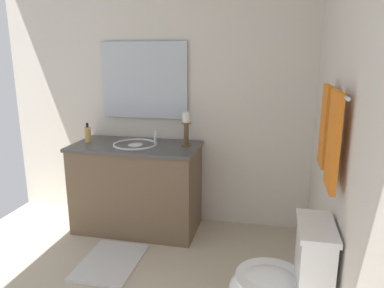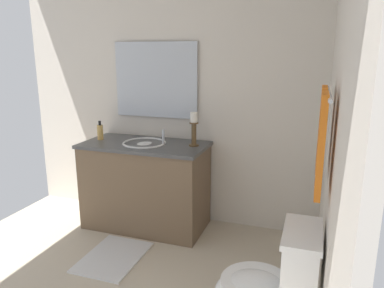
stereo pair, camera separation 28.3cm
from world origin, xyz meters
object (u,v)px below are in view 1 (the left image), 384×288
Objects in this scene: mirror at (144,80)px; towel_near_vanity at (325,126)px; sink_basin at (136,149)px; toilet at (283,286)px; soap_bottle at (88,134)px; towel_bar at (336,92)px; bath_mat at (110,262)px; candle_holder_tall at (186,128)px; vanity_cabinet at (137,187)px; towel_center at (333,141)px.

mirror is 1.83m from towel_near_vanity.
towel_near_vanity is (0.75, 1.50, 0.42)m from sink_basin.
toilet is at bearing -25.75° from towel_near_vanity.
towel_bar is (0.92, 1.98, 0.53)m from soap_bottle.
soap_bottle reaches higher than toilet.
sink_basin is 0.83× the size of towel_near_vanity.
bath_mat is (0.91, -0.00, -1.35)m from mirror.
toilet is (1.23, 0.84, -0.60)m from candle_holder_tall.
towel_bar is 1.16× the size of bath_mat.
towel_near_vanity is 1.91m from bath_mat.
towel_near_vanity reaches higher than candle_holder_tall.
sink_basin is 1.73m from towel_near_vanity.
towel_near_vanity is at bearing 52.20° from candle_holder_tall.
mirror reaches higher than towel_near_vanity.
bath_mat is at bearing -33.60° from candle_holder_tall.
toilet is 1.45m from bath_mat.
vanity_cabinet is at bearing -180.00° from bath_mat.
candle_holder_tall is at bearing -137.97° from towel_center.
soap_bottle is 2.25m from towel_bar.
vanity_cabinet is at bearing -126.12° from towel_center.
vanity_cabinet is 1.75m from toilet.
candle_holder_tall reaches higher than soap_bottle.
towel_near_vanity is 0.96× the size of towel_center.
vanity_cabinet is 0.73m from candle_holder_tall.
toilet is at bearing 56.29° from soap_bottle.
mirror is (-0.28, -0.00, 0.59)m from sink_basin.
toilet is 0.84m from towel_center.
soap_bottle is 2.12m from towel_near_vanity.
candle_holder_tall is 0.50× the size of bath_mat.
towel_bar is at bearing 174.09° from towel_center.
mirror reaches higher than sink_basin.
bath_mat is at bearing -0.00° from mirror.
towel_center is at bearing -5.91° from towel_bar.
vanity_cabinet is 6.40× the size of soap_bottle.
towel_bar reaches higher than soap_bottle.
towel_near_vanity is (-0.17, -0.02, -0.22)m from towel_bar.
candle_holder_tall is 1.34m from towel_near_vanity.
mirror reaches higher than towel_bar.
toilet is (1.17, 1.30, -0.04)m from vanity_cabinet.
towel_near_vanity is at bearing 55.61° from mirror.
towel_near_vanity reaches higher than towel_bar.
vanity_cabinet reaches higher than toilet.
vanity_cabinet is at bearing -82.20° from candle_holder_tall.
towel_bar reaches higher than toilet.
vanity_cabinet is at bearing 89.50° from soap_bottle.
toilet is 0.95m from towel_near_vanity.
bath_mat is (-0.47, -1.50, -1.17)m from towel_center.
sink_basin is at bearing -126.14° from towel_center.
toilet is at bearing 34.24° from candle_holder_tall.
towel_center is (-0.08, 0.20, 0.81)m from toilet.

